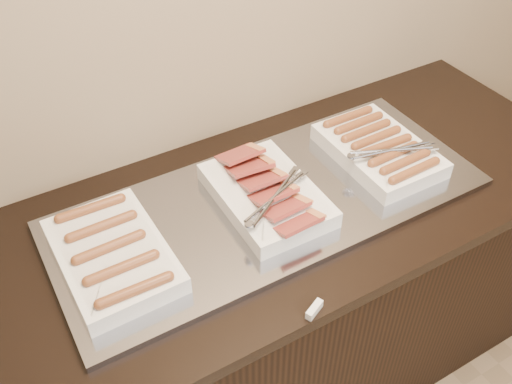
% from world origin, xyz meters
% --- Properties ---
extents(counter, '(2.06, 0.76, 0.90)m').
position_xyz_m(counter, '(0.00, 2.13, 0.45)').
color(counter, black).
rests_on(counter, ground).
extents(warming_tray, '(1.20, 0.50, 0.02)m').
position_xyz_m(warming_tray, '(0.03, 2.13, 0.91)').
color(warming_tray, '#9698A3').
rests_on(warming_tray, counter).
extents(dish_left, '(0.25, 0.37, 0.07)m').
position_xyz_m(dish_left, '(-0.42, 2.13, 0.95)').
color(dish_left, white).
rests_on(dish_left, warming_tray).
extents(dish_center, '(0.27, 0.39, 0.09)m').
position_xyz_m(dish_center, '(0.02, 2.13, 0.95)').
color(dish_center, white).
rests_on(dish_center, warming_tray).
extents(dish_right, '(0.27, 0.36, 0.08)m').
position_xyz_m(dish_right, '(0.41, 2.13, 0.95)').
color(dish_right, white).
rests_on(dish_right, warming_tray).
extents(label_holder, '(0.06, 0.04, 0.02)m').
position_xyz_m(label_holder, '(-0.07, 1.77, 0.91)').
color(label_holder, white).
rests_on(label_holder, counter).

